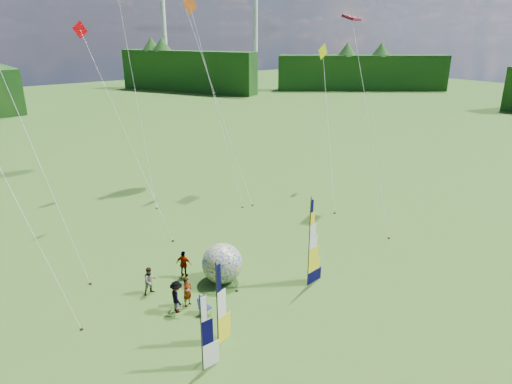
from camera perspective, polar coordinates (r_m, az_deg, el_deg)
ground at (r=23.30m, az=8.31°, el=-15.00°), size 220.00×220.00×0.00m
treeline_ring at (r=21.30m, az=8.83°, el=-6.11°), size 210.00×210.00×8.00m
turbine_left at (r=136.89m, az=-0.06°, el=20.50°), size 8.00×1.20×30.00m
turbine_right at (r=129.28m, az=-11.47°, el=20.18°), size 8.00×1.20×30.00m
feather_banner_main at (r=24.32m, az=6.66°, el=-6.53°), size 1.35×0.27×4.98m
side_banner_left at (r=20.16m, az=-4.87°, el=-14.15°), size 1.08×0.41×3.97m
side_banner_far at (r=19.13m, az=-6.83°, el=-17.33°), size 1.01×0.10×3.43m
bol_inflatable at (r=25.28m, az=-4.25°, el=-8.87°), size 2.51×2.51×2.23m
spectator_a at (r=23.63m, az=-8.57°, el=-12.22°), size 0.66×0.53×1.56m
spectator_b at (r=24.96m, az=-13.09°, el=-10.74°), size 0.74×0.38×1.51m
spectator_c at (r=23.24m, az=-9.89°, el=-12.77°), size 0.59×1.12×1.65m
spectator_d at (r=26.14m, az=-9.01°, el=-8.89°), size 0.85×0.96×1.57m
camp_chair at (r=23.00m, az=-6.39°, el=-14.04°), size 0.63×0.63×0.92m
kite_whale at (r=38.62m, az=-5.75°, el=14.84°), size 5.70×15.66×19.93m
kite_rainbow_delta at (r=26.99m, az=-26.59°, el=7.52°), size 10.43×12.79×16.89m
kite_parafoil at (r=33.02m, az=14.15°, el=10.09°), size 10.14×13.10×15.99m
small_kite_red at (r=31.59m, az=-16.01°, el=7.78°), size 6.90×10.68×14.13m
small_kite_orange at (r=36.78m, az=-5.06°, el=11.75°), size 5.41×10.55×16.27m
small_kite_yellow at (r=37.14m, az=9.09°, el=8.72°), size 8.79×10.22×12.52m
small_kite_green at (r=38.38m, az=-15.51°, el=16.03°), size 4.84×11.90×22.34m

